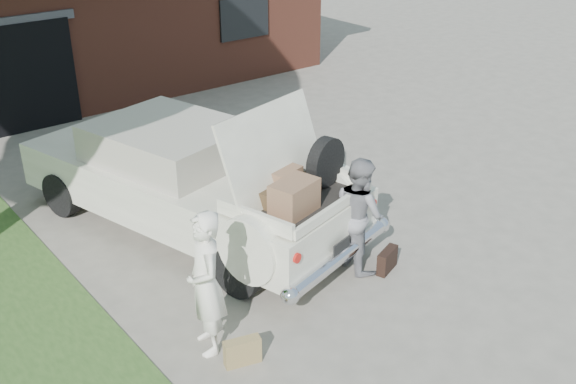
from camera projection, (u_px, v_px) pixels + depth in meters
ground at (316, 281)px, 8.98m from camera, size 90.00×90.00×0.00m
house at (49, 10)px, 16.84m from camera, size 12.80×7.80×3.30m
sedan at (189, 178)px, 10.00m from camera, size 3.43×5.87×2.23m
woman_left at (206, 284)px, 7.40m from camera, size 0.59×0.73×1.74m
woman_right at (359, 214)px, 9.00m from camera, size 0.73×0.87×1.61m
suitcase_left at (242, 352)px, 7.45m from camera, size 0.43×0.24×0.32m
suitcase_right at (387, 260)px, 9.16m from camera, size 0.43×0.26×0.32m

